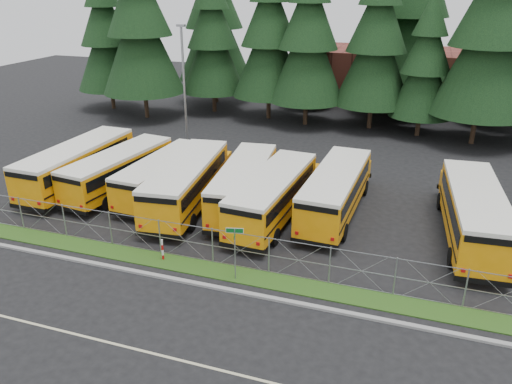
% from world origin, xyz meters
% --- Properties ---
extents(ground, '(120.00, 120.00, 0.00)m').
position_xyz_m(ground, '(0.00, 0.00, 0.00)').
color(ground, black).
rests_on(ground, ground).
extents(curb, '(50.00, 0.25, 0.12)m').
position_xyz_m(curb, '(0.00, -3.10, 0.06)').
color(curb, gray).
rests_on(curb, ground).
extents(grass_verge, '(50.00, 1.40, 0.06)m').
position_xyz_m(grass_verge, '(0.00, -1.70, 0.03)').
color(grass_verge, '#1F4614').
rests_on(grass_verge, ground).
extents(road_lane_line, '(50.00, 0.12, 0.01)m').
position_xyz_m(road_lane_line, '(0.00, -8.00, 0.01)').
color(road_lane_line, beige).
rests_on(road_lane_line, ground).
extents(chainlink_fence, '(44.00, 0.10, 2.00)m').
position_xyz_m(chainlink_fence, '(0.00, -1.00, 1.00)').
color(chainlink_fence, gray).
rests_on(chainlink_fence, ground).
extents(brick_building, '(22.00, 10.00, 6.00)m').
position_xyz_m(brick_building, '(6.00, 40.00, 3.00)').
color(brick_building, brown).
rests_on(brick_building, ground).
extents(bus_0, '(3.00, 11.71, 3.05)m').
position_xyz_m(bus_0, '(-13.76, 5.74, 1.53)').
color(bus_0, orange).
rests_on(bus_0, ground).
extents(bus_1, '(3.85, 10.93, 2.81)m').
position_xyz_m(bus_1, '(-10.61, 5.94, 1.40)').
color(bus_1, orange).
rests_on(bus_1, ground).
extents(bus_2, '(2.96, 10.36, 2.69)m').
position_xyz_m(bus_2, '(-7.47, 6.21, 1.34)').
color(bus_2, orange).
rests_on(bus_2, ground).
extents(bus_3, '(4.07, 11.83, 3.04)m').
position_xyz_m(bus_3, '(-5.19, 5.09, 1.52)').
color(bus_3, orange).
rests_on(bus_3, ground).
extents(bus_4, '(3.84, 11.22, 2.88)m').
position_xyz_m(bus_4, '(-1.81, 6.14, 1.44)').
color(bus_4, orange).
rests_on(bus_4, ground).
extents(bus_5, '(3.31, 11.26, 2.92)m').
position_xyz_m(bus_5, '(0.50, 5.10, 1.46)').
color(bus_5, orange).
rests_on(bus_5, ground).
extents(bus_6, '(3.13, 11.37, 2.95)m').
position_xyz_m(bus_6, '(3.90, 6.83, 1.48)').
color(bus_6, orange).
rests_on(bus_6, ground).
extents(bus_east, '(3.61, 11.92, 3.08)m').
position_xyz_m(bus_east, '(11.57, 5.95, 1.54)').
color(bus_east, orange).
rests_on(bus_east, ground).
extents(street_sign, '(0.82, 0.54, 2.81)m').
position_xyz_m(street_sign, '(0.65, -2.09, 2.03)').
color(street_sign, gray).
rests_on(street_sign, ground).
extents(striped_bollard, '(0.11, 0.11, 1.20)m').
position_xyz_m(striped_bollard, '(-3.57, -1.57, 0.60)').
color(striped_bollard, '#B20C0C').
rests_on(striped_bollard, ground).
extents(light_standard, '(0.70, 0.35, 10.14)m').
position_xyz_m(light_standard, '(-10.86, 16.40, 5.50)').
color(light_standard, gray).
rests_on(light_standard, ground).
extents(conifer_0, '(6.94, 6.94, 15.35)m').
position_xyz_m(conifer_0, '(-24.86, 26.31, 7.67)').
color(conifer_0, black).
rests_on(conifer_0, ground).
extents(conifer_1, '(8.30, 8.30, 18.36)m').
position_xyz_m(conifer_1, '(-19.21, 23.95, 9.18)').
color(conifer_1, black).
rests_on(conifer_1, ground).
extents(conifer_2, '(6.85, 6.85, 15.16)m').
position_xyz_m(conifer_2, '(-13.47, 28.61, 7.58)').
color(conifer_2, black).
rests_on(conifer_2, ground).
extents(conifer_3, '(7.35, 7.35, 16.27)m').
position_xyz_m(conifer_3, '(-6.96, 27.77, 8.13)').
color(conifer_3, black).
rests_on(conifer_3, ground).
extents(conifer_4, '(7.37, 7.37, 16.29)m').
position_xyz_m(conifer_4, '(-2.75, 26.61, 8.15)').
color(conifer_4, black).
rests_on(conifer_4, ground).
extents(conifer_5, '(7.28, 7.28, 16.11)m').
position_xyz_m(conifer_5, '(3.52, 27.30, 8.06)').
color(conifer_5, black).
rests_on(conifer_5, ground).
extents(conifer_6, '(5.76, 5.76, 12.74)m').
position_xyz_m(conifer_6, '(8.08, 26.15, 6.37)').
color(conifer_6, black).
rests_on(conifer_6, ground).
extents(conifer_7, '(8.35, 8.35, 18.46)m').
position_xyz_m(conifer_7, '(12.76, 25.06, 9.23)').
color(conifer_7, black).
rests_on(conifer_7, ground).
extents(conifer_10, '(8.41, 8.41, 18.60)m').
position_xyz_m(conifer_10, '(-15.09, 33.04, 9.30)').
color(conifer_10, black).
rests_on(conifer_10, ground).
extents(conifer_11, '(6.31, 6.31, 13.95)m').
position_xyz_m(conifer_11, '(-4.26, 33.98, 6.97)').
color(conifer_11, black).
rests_on(conifer_11, ground).
extents(conifer_12, '(10.00, 10.00, 22.12)m').
position_xyz_m(conifer_12, '(5.85, 33.92, 11.06)').
color(conifer_12, black).
rests_on(conifer_12, ground).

